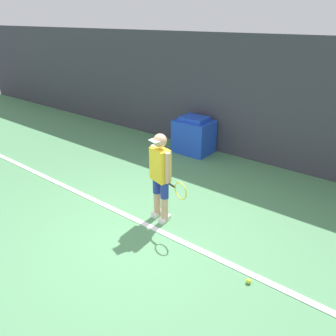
{
  "coord_description": "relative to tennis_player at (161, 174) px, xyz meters",
  "views": [
    {
      "loc": [
        3.05,
        -3.17,
        3.19
      ],
      "look_at": [
        0.0,
        0.74,
        0.89
      ],
      "focal_mm": 35.0,
      "sensor_mm": 36.0,
      "label": 1
    }
  ],
  "objects": [
    {
      "name": "back_wall",
      "position": [
        -0.01,
        3.38,
        0.58
      ],
      "size": [
        24.0,
        0.1,
        2.87
      ],
      "color": "#383842",
      "rests_on": "ground_plane"
    },
    {
      "name": "tennis_player",
      "position": [
        0.0,
        0.0,
        0.0
      ],
      "size": [
        0.89,
        0.34,
        1.54
      ],
      "rotation": [
        0.0,
        0.0,
        -0.27
      ],
      "color": "tan",
      "rests_on": "ground_plane"
    },
    {
      "name": "court_baseline",
      "position": [
        -0.01,
        -0.31,
        -0.84
      ],
      "size": [
        21.6,
        0.1,
        0.01
      ],
      "color": "white",
      "rests_on": "ground_plane"
    },
    {
      "name": "covered_chair",
      "position": [
        -1.29,
        2.91,
        -0.41
      ],
      "size": [
        0.92,
        0.73,
        0.93
      ],
      "color": "blue",
      "rests_on": "ground_plane"
    },
    {
      "name": "tennis_ball",
      "position": [
        1.86,
        -0.48,
        -0.82
      ],
      "size": [
        0.07,
        0.07,
        0.07
      ],
      "color": "#D1E533",
      "rests_on": "ground_plane"
    },
    {
      "name": "ground_plane",
      "position": [
        -0.01,
        -0.54,
        -0.85
      ],
      "size": [
        24.0,
        24.0,
        0.0
      ],
      "primitive_type": "plane",
      "color": "#518C5B"
    }
  ]
}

